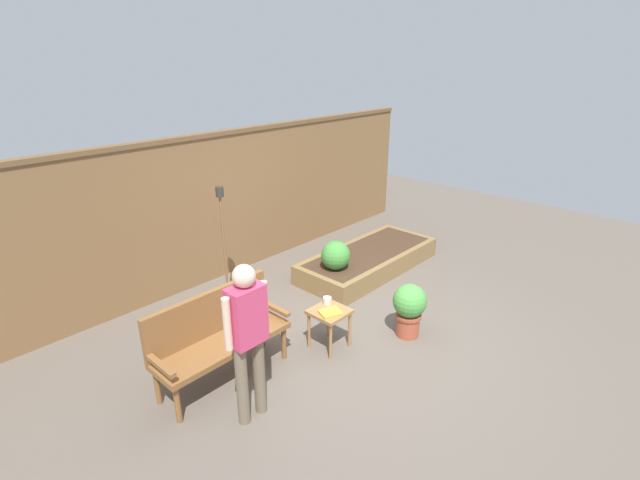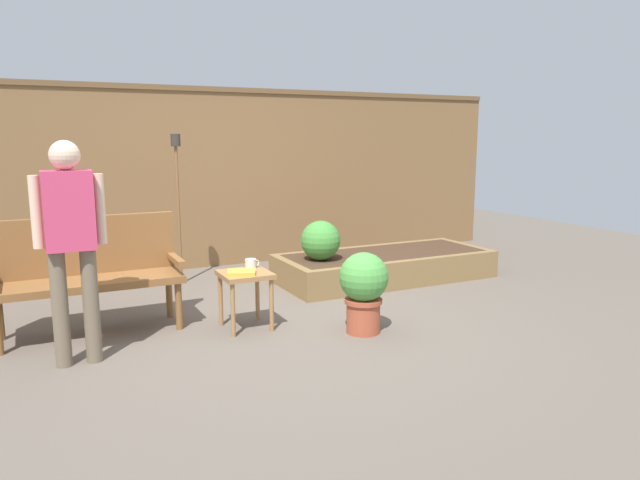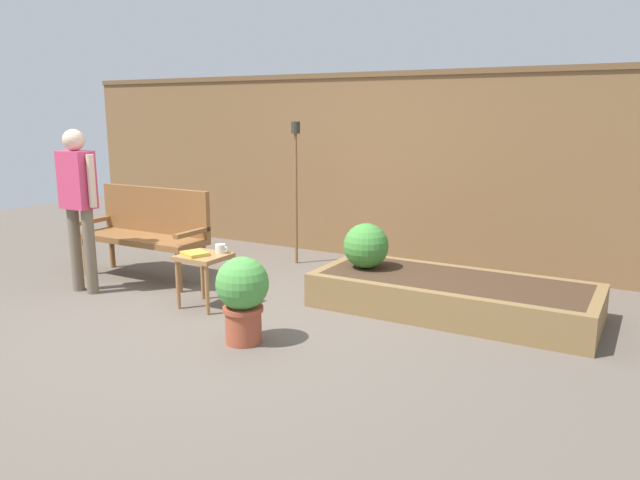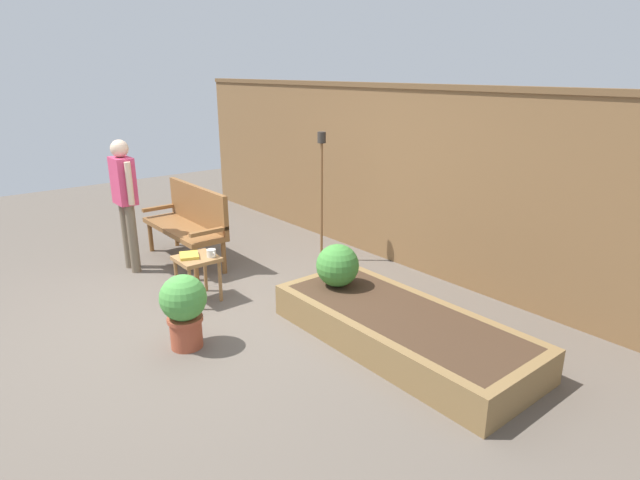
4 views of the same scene
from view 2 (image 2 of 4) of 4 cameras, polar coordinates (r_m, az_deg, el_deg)
name	(u,v)px [view 2 (image 2 of 4)]	position (r m, az deg, el deg)	size (l,w,h in m)	color
ground_plane	(288,327)	(5.02, -3.12, -8.37)	(14.00, 14.00, 0.00)	#60564C
fence_back	(201,178)	(7.25, -11.44, 5.93)	(8.40, 0.14, 2.16)	brown
garden_bench	(88,266)	(5.13, -21.59, -2.40)	(1.44, 0.48, 0.94)	brown
side_table	(245,282)	(4.91, -7.25, -4.05)	(0.40, 0.40, 0.48)	#9E7042
cup_on_table	(251,263)	(5.03, -6.71, -2.27)	(0.13, 0.09, 0.08)	silver
book_on_table	(242,272)	(4.82, -7.61, -3.13)	(0.23, 0.18, 0.03)	gold
potted_boxwood	(364,287)	(4.78, 4.24, -4.55)	(0.40, 0.40, 0.67)	#A84C33
raised_planter_bed	(385,266)	(6.65, 6.30, -2.50)	(2.40, 1.00, 0.30)	olive
shrub_near_bench	(321,240)	(6.15, 0.06, -0.05)	(0.42, 0.42, 0.42)	brown
tiki_torch	(177,181)	(6.44, -13.66, 5.53)	(0.10, 0.10, 1.61)	brown
person_by_bench	(70,233)	(4.34, -23.02, 0.60)	(0.47, 0.20, 1.56)	#70604C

